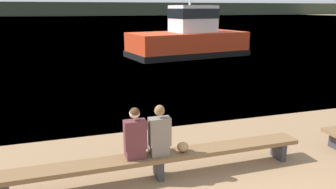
% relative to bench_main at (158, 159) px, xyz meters
% --- Properties ---
extents(water_surface, '(240.00, 240.00, 0.00)m').
position_rel_bench_main_xyz_m(water_surface, '(1.15, 122.60, -0.39)').
color(water_surface, '#5684A3').
rests_on(water_surface, ground).
extents(far_shoreline, '(600.00, 12.00, 5.83)m').
position_rel_bench_main_xyz_m(far_shoreline, '(1.15, 150.92, 2.52)').
color(far_shoreline, '#384233').
rests_on(far_shoreline, ground).
extents(bench_main, '(6.10, 0.48, 0.48)m').
position_rel_bench_main_xyz_m(bench_main, '(0.00, 0.00, 0.00)').
color(bench_main, brown).
rests_on(bench_main, ground).
extents(person_left, '(0.41, 0.37, 1.00)m').
position_rel_bench_main_xyz_m(person_left, '(-0.45, 0.00, 0.51)').
color(person_left, '#56282D').
rests_on(person_left, bench_main).
extents(person_right, '(0.41, 0.37, 1.00)m').
position_rel_bench_main_xyz_m(person_right, '(0.02, 0.00, 0.52)').
color(person_right, '#70665B').
rests_on(person_right, bench_main).
extents(shopping_bag, '(0.23, 0.23, 0.20)m').
position_rel_bench_main_xyz_m(shopping_bag, '(0.50, -0.02, 0.19)').
color(shopping_bag, '#9E754C').
rests_on(shopping_bag, bench_main).
extents(tugboat_red, '(8.62, 4.99, 6.25)m').
position_rel_bench_main_xyz_m(tugboat_red, '(6.74, 15.71, 0.69)').
color(tugboat_red, red).
rests_on(tugboat_red, water_surface).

